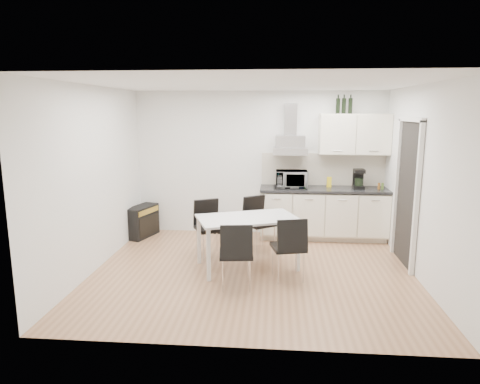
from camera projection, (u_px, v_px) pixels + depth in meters
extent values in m
plane|color=tan|center=(253.00, 271.00, 6.09)|extent=(4.50, 4.50, 0.00)
cube|color=white|center=(259.00, 164.00, 7.80)|extent=(4.50, 0.10, 2.60)
cube|color=white|center=(241.00, 217.00, 3.89)|extent=(4.50, 0.10, 2.60)
cube|color=white|center=(94.00, 179.00, 6.03)|extent=(0.10, 4.00, 2.60)
cube|color=white|center=(423.00, 184.00, 5.66)|extent=(0.10, 4.00, 2.60)
plane|color=white|center=(254.00, 84.00, 5.60)|extent=(4.50, 4.50, 0.00)
cube|color=white|center=(406.00, 194.00, 6.25)|extent=(0.08, 1.04, 2.10)
cube|color=beige|center=(322.00, 235.00, 7.69)|extent=(2.16, 0.52, 0.10)
cube|color=silver|center=(323.00, 212.00, 7.57)|extent=(2.20, 0.60, 0.76)
cube|color=#232426|center=(324.00, 189.00, 7.48)|extent=(2.22, 0.64, 0.04)
cube|color=beige|center=(323.00, 169.00, 7.71)|extent=(2.20, 0.02, 0.58)
cube|color=silver|center=(354.00, 134.00, 7.39)|extent=(1.20, 0.35, 0.70)
cube|color=silver|center=(290.00, 146.00, 7.47)|extent=(0.60, 0.46, 0.30)
cube|color=silver|center=(291.00, 119.00, 7.50)|extent=(0.22, 0.20, 0.55)
imported|color=silver|center=(292.00, 177.00, 7.48)|extent=(0.55, 0.31, 0.37)
cube|color=yellow|center=(329.00, 182.00, 7.56)|extent=(0.08, 0.04, 0.18)
cylinder|color=brown|center=(379.00, 186.00, 7.35)|extent=(0.04, 0.04, 0.11)
cylinder|color=#4C6626|center=(383.00, 186.00, 7.34)|extent=(0.04, 0.04, 0.11)
cylinder|color=black|center=(338.00, 104.00, 7.32)|extent=(0.07, 0.07, 0.32)
cylinder|color=black|center=(344.00, 104.00, 7.31)|extent=(0.07, 0.07, 0.32)
cylinder|color=black|center=(350.00, 104.00, 7.30)|extent=(0.07, 0.07, 0.32)
cube|color=white|center=(247.00, 218.00, 6.12)|extent=(1.58, 1.24, 0.03)
cube|color=white|center=(209.00, 255.00, 5.69)|extent=(0.06, 0.06, 0.72)
cube|color=white|center=(298.00, 247.00, 6.04)|extent=(0.06, 0.06, 0.72)
cube|color=white|center=(199.00, 240.00, 6.35)|extent=(0.06, 0.06, 0.72)
cube|color=white|center=(280.00, 233.00, 6.70)|extent=(0.06, 0.06, 0.72)
cube|color=black|center=(142.00, 221.00, 7.73)|extent=(0.47, 0.73, 0.56)
cube|color=gold|center=(150.00, 211.00, 7.68)|extent=(0.19, 0.58, 0.09)
cube|color=black|center=(219.00, 224.00, 7.98)|extent=(0.21, 0.19, 0.34)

